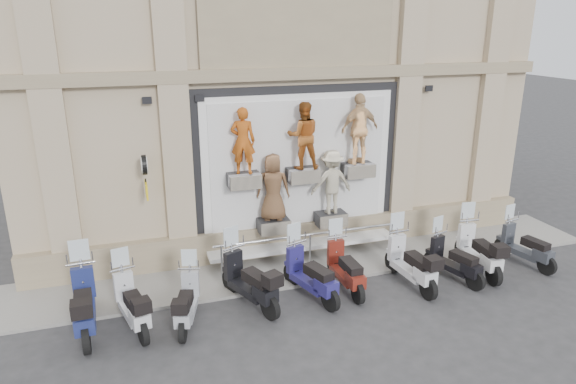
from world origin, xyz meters
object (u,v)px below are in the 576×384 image
at_px(guard_rail, 310,250).
at_px(scooter_i, 480,242).
at_px(scooter_b, 131,294).
at_px(scooter_c, 186,293).
at_px(scooter_j, 527,238).
at_px(scooter_a, 83,293).
at_px(clock_sign_bracket, 145,171).
at_px(scooter_h, 455,252).
at_px(scooter_g, 411,254).
at_px(scooter_e, 311,265).
at_px(scooter_f, 346,259).
at_px(scooter_d, 249,271).

bearing_deg(guard_rail, scooter_i, -21.86).
height_order(scooter_b, scooter_i, scooter_i).
distance_m(scooter_c, scooter_j, 8.73).
bearing_deg(scooter_i, scooter_a, -175.40).
xyz_separation_m(clock_sign_bracket, scooter_h, (7.01, -2.21, -2.07)).
bearing_deg(scooter_c, guard_rail, 43.29).
xyz_separation_m(scooter_c, scooter_h, (6.47, -0.03, 0.01)).
xyz_separation_m(scooter_c, scooter_g, (5.30, 0.04, 0.10)).
relative_size(scooter_c, scooter_g, 0.88).
distance_m(scooter_a, scooter_e, 4.84).
height_order(clock_sign_bracket, scooter_h, clock_sign_bracket).
relative_size(scooter_a, scooter_i, 1.06).
height_order(scooter_c, scooter_h, scooter_h).
distance_m(scooter_f, scooter_i, 3.56).
height_order(scooter_d, scooter_h, scooter_d).
height_order(scooter_e, scooter_f, scooter_e).
bearing_deg(scooter_f, scooter_b, -178.75).
relative_size(scooter_e, scooter_f, 1.04).
height_order(scooter_b, scooter_f, scooter_f).
height_order(guard_rail, scooter_j, scooter_j).
distance_m(scooter_a, scooter_h, 8.49).
distance_m(guard_rail, scooter_e, 1.61).
distance_m(scooter_g, scooter_i, 2.00).
bearing_deg(scooter_h, scooter_e, 160.47).
distance_m(scooter_g, scooter_j, 3.43).
bearing_deg(scooter_e, scooter_j, -18.46).
height_order(scooter_a, scooter_h, scooter_a).
distance_m(scooter_i, scooter_j, 1.44).
bearing_deg(scooter_i, scooter_c, -172.87).
xyz_separation_m(scooter_c, scooter_j, (8.73, 0.10, 0.02)).
xyz_separation_m(scooter_i, scooter_j, (1.43, -0.04, -0.08)).
height_order(scooter_e, scooter_g, scooter_g).
distance_m(scooter_d, scooter_e, 1.41).
distance_m(clock_sign_bracket, scooter_h, 7.64).
bearing_deg(guard_rail, scooter_h, -29.27).
distance_m(scooter_h, scooter_j, 2.26).
relative_size(guard_rail, scooter_e, 2.54).
height_order(scooter_b, scooter_g, scooter_g).
xyz_separation_m(scooter_a, scooter_b, (0.92, -0.16, -0.10)).
relative_size(scooter_a, scooter_h, 1.19).
bearing_deg(scooter_h, scooter_i, -4.14).
relative_size(scooter_c, scooter_e, 0.89).
relative_size(guard_rail, scooter_g, 2.51).
bearing_deg(scooter_g, scooter_f, 164.87).
relative_size(scooter_d, scooter_j, 1.13).
bearing_deg(scooter_j, scooter_d, 167.00).
xyz_separation_m(clock_sign_bracket, scooter_i, (7.84, -2.05, -1.98)).
distance_m(scooter_f, scooter_h, 2.76).
bearing_deg(scooter_d, scooter_a, 157.78).
xyz_separation_m(guard_rail, scooter_e, (-0.54, -1.48, 0.34)).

